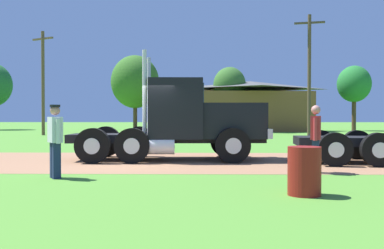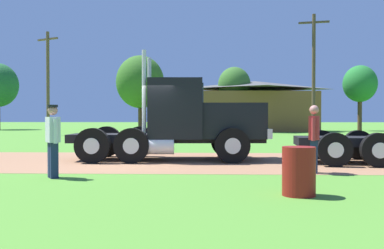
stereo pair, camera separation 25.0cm
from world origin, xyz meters
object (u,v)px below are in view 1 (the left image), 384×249
Objects in this scene: shed_building at (250,107)px; utility_pole_near at (43,80)px; visitor_standing_near at (316,136)px; visitor_walking_mid at (55,137)px; steel_barrel at (304,171)px; truck_foreground_white at (187,121)px; utility_pole_far at (309,72)px.

utility_pole_near is (-17.84, -10.45, 1.94)m from shed_building.
utility_pole_near reaches higher than visitor_standing_near.
visitor_walking_mid is 1.92× the size of steel_barrel.
utility_pole_near is (-9.10, 24.11, 3.43)m from visitor_walking_mid.
truck_foreground_white is at bearing -58.10° from utility_pole_near.
utility_pole_near reaches higher than visitor_walking_mid.
visitor_walking_mid is 0.15× the size of shed_building.
shed_building is (5.67, 30.02, 1.15)m from truck_foreground_white.
visitor_standing_near is 21.55m from utility_pole_far.
shed_building is 1.47× the size of utility_pole_near.
shed_building reaches higher than steel_barrel.
visitor_standing_near reaches higher than steel_barrel.
shed_building is 20.77m from utility_pole_near.
visitor_walking_mid is at bearing -124.16° from truck_foreground_white.
visitor_walking_mid is at bearing -69.33° from utility_pole_near.
utility_pole_near reaches higher than shed_building.
steel_barrel is (-1.09, -3.30, -0.53)m from visitor_standing_near.
utility_pole_far is at bearing 61.91° from visitor_walking_mid.
steel_barrel is at bearing -95.05° from shed_building.
visitor_standing_near reaches higher than visitor_walking_mid.
visitor_walking_mid is 5.94m from steel_barrel.
visitor_walking_mid is 26.00m from utility_pole_near.
shed_building is 13.34m from utility_pole_far.
steel_barrel is 30.33m from utility_pole_near.
truck_foreground_white is 7.20m from steel_barrel.
utility_pole_near is 20.83m from utility_pole_far.
shed_building reaches higher than visitor_standing_near.
steel_barrel is 36.94m from shed_building.
truck_foreground_white is at bearing 55.84° from visitor_walking_mid.
utility_pole_near is at bearing 173.45° from utility_pole_far.
truck_foreground_white reaches higher than visitor_walking_mid.
shed_building is at bearing 102.53° from utility_pole_far.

